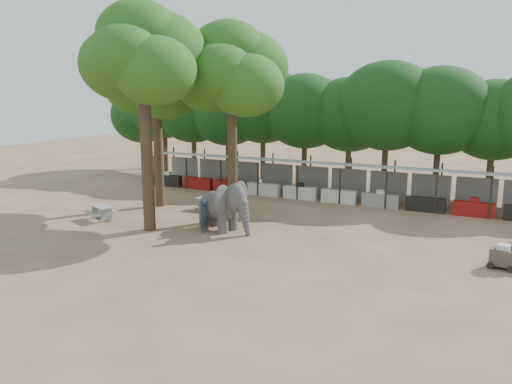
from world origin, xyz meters
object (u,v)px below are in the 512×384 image
at_px(yard_tree_back, 231,71).
at_px(picnic_table_near, 102,211).
at_px(yard_tree_center, 143,56).
at_px(cart_front, 503,257).
at_px(yard_tree_left, 156,79).
at_px(elephant, 224,206).
at_px(handler, 204,216).
at_px(picnic_table_far, 208,202).

xyz_separation_m(yard_tree_back, picnic_table_near, (-6.76, -3.67, -8.00)).
relative_size(yard_tree_center, cart_front, 9.93).
relative_size(yard_tree_left, cart_front, 9.09).
relative_size(yard_tree_back, elephant, 3.13).
bearing_deg(yard_tree_left, cart_front, -9.88).
bearing_deg(picnic_table_near, elephant, 31.44).
xyz_separation_m(elephant, handler, (-0.78, -0.76, -0.44)).
distance_m(handler, picnic_table_far, 5.12).
bearing_deg(elephant, yard_tree_left, 165.24).
distance_m(handler, picnic_table_near, 6.85).
bearing_deg(picnic_table_far, handler, -64.18).
bearing_deg(picnic_table_far, yard_tree_back, -29.52).
xyz_separation_m(yard_tree_center, cart_front, (17.49, 1.43, -8.68)).
xyz_separation_m(yard_tree_left, yard_tree_center, (3.00, -5.00, 1.01)).
height_order(handler, picnic_table_near, handler).
xyz_separation_m(yard_tree_back, cart_front, (14.49, -2.57, -8.01)).
bearing_deg(picnic_table_far, yard_tree_left, -179.86).
bearing_deg(elephant, picnic_table_far, 143.48).
relative_size(yard_tree_center, yard_tree_back, 1.06).
height_order(picnic_table_near, picnic_table_far, picnic_table_near).
bearing_deg(picnic_table_near, yard_tree_left, 103.51).
xyz_separation_m(handler, cart_front, (14.42, 0.71, -0.37)).
distance_m(picnic_table_far, cart_front, 17.29).
bearing_deg(handler, cart_front, -77.30).
xyz_separation_m(yard_tree_left, elephant, (6.84, -3.52, -6.85)).
xyz_separation_m(yard_tree_center, handler, (3.07, 0.72, -8.30)).
bearing_deg(handler, picnic_table_far, 38.66).
bearing_deg(elephant, yard_tree_back, 120.96).
bearing_deg(handler, yard_tree_left, 64.71).
bearing_deg(picnic_table_near, cart_front, 25.76).
height_order(handler, picnic_table_far, handler).
xyz_separation_m(yard_tree_center, elephant, (3.84, 1.49, -7.86)).
bearing_deg(picnic_table_near, picnic_table_far, 70.84).
relative_size(picnic_table_near, cart_front, 1.74).
height_order(elephant, picnic_table_near, elephant).
distance_m(elephant, picnic_table_far, 4.99).
distance_m(yard_tree_center, cart_front, 19.58).
distance_m(yard_tree_center, elephant, 8.87).
height_order(yard_tree_center, picnic_table_near, yard_tree_center).
xyz_separation_m(handler, picnic_table_far, (-2.45, 4.47, -0.41)).
xyz_separation_m(yard_tree_center, yard_tree_back, (3.00, 4.00, -0.67)).
xyz_separation_m(yard_tree_left, picnic_table_far, (3.61, 0.19, -7.70)).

